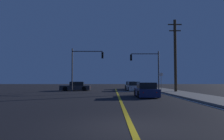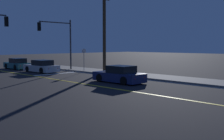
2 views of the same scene
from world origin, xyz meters
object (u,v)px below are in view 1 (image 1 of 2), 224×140
car_parked_curb_teal (129,86)px  car_distant_tail_charcoal (75,87)px  car_far_approaching_silver (132,87)px  car_lead_oncoming_navy (145,91)px  utility_pole_right (174,55)px  street_sign_corner (160,79)px  traffic_signal_near_right (147,64)px  traffic_signal_far_left (83,62)px

car_parked_curb_teal → car_distant_tail_charcoal: (-8.63, -5.70, 0.00)m
car_far_approaching_silver → car_lead_oncoming_navy: same height
car_far_approaching_silver → utility_pole_right: size_ratio=0.49×
car_far_approaching_silver → street_sign_corner: bearing=-44.8°
car_lead_oncoming_navy → street_sign_corner: size_ratio=1.68×
car_parked_curb_teal → traffic_signal_near_right: 7.29m
street_sign_corner → traffic_signal_near_right: bearing=113.7°
car_far_approaching_silver → car_parked_curb_teal: (0.05, 5.80, -0.00)m
traffic_signal_far_left → utility_pole_right: bearing=-14.8°
car_parked_curb_teal → car_far_approaching_silver: bearing=-88.9°
car_lead_oncoming_navy → car_distant_tail_charcoal: size_ratio=0.97×
car_parked_curb_teal → car_distant_tail_charcoal: size_ratio=0.96×
car_distant_tail_charcoal → utility_pole_right: 14.90m
street_sign_corner → car_lead_oncoming_navy: bearing=-111.8°
car_distant_tail_charcoal → car_parked_curb_teal: bearing=-58.7°
car_parked_curb_teal → traffic_signal_near_right: traffic_signal_near_right is taller
car_far_approaching_silver → car_distant_tail_charcoal: size_ratio=1.01×
car_distant_tail_charcoal → street_sign_corner: bearing=-107.0°
car_far_approaching_silver → car_parked_curb_teal: size_ratio=1.05×
car_lead_oncoming_navy → street_sign_corner: street_sign_corner is taller
traffic_signal_near_right → traffic_signal_far_left: size_ratio=0.97×
car_parked_curb_teal → car_lead_oncoming_navy: size_ratio=1.00×
car_lead_oncoming_navy → street_sign_corner: bearing=68.3°
street_sign_corner → utility_pole_right: bearing=-51.9°
car_parked_curb_teal → traffic_signal_far_left: bearing=-132.4°
utility_pole_right → car_distant_tail_charcoal: bearing=159.6°
traffic_signal_near_right → street_sign_corner: 3.77m
traffic_signal_near_right → traffic_signal_far_left: 9.50m
car_parked_curb_teal → car_lead_oncoming_navy: (-0.04, -17.45, 0.00)m
car_lead_oncoming_navy → utility_pole_right: 9.30m
car_lead_oncoming_navy → utility_pole_right: (4.82, 6.76, 4.18)m
car_far_approaching_silver → street_sign_corner: 4.76m
car_parked_curb_teal → street_sign_corner: (3.38, -8.90, 1.14)m
car_far_approaching_silver → traffic_signal_far_left: size_ratio=0.75×
traffic_signal_near_right → street_sign_corner: traffic_signal_near_right is taller
car_distant_tail_charcoal → utility_pole_right: size_ratio=0.49×
car_parked_curb_teal → utility_pole_right: bearing=-64.3°
traffic_signal_far_left → car_parked_curb_teal: bearing=46.0°
traffic_signal_far_left → traffic_signal_near_right: bearing=8.5°
car_lead_oncoming_navy → car_distant_tail_charcoal: (-8.59, 11.75, -0.00)m
utility_pole_right → car_parked_curb_teal: bearing=114.1°
car_far_approaching_silver → utility_pole_right: bearing=-48.0°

